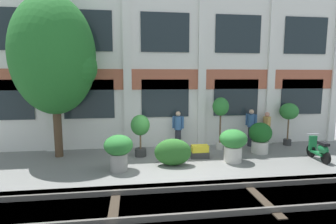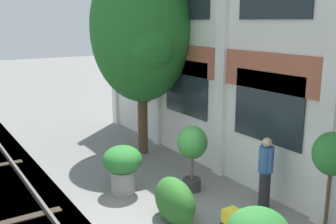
{
  "view_description": "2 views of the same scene",
  "coord_description": "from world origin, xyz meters",
  "px_view_note": "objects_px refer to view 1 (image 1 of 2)",
  "views": [
    {
      "loc": [
        -1.47,
        -9.0,
        3.2
      ],
      "look_at": [
        0.03,
        2.08,
        1.71
      ],
      "focal_mm": 28.0,
      "sensor_mm": 36.0,
      "label": 1
    },
    {
      "loc": [
        6.41,
        -4.2,
        4.28
      ],
      "look_at": [
        -1.39,
        0.82,
        2.11
      ],
      "focal_mm": 42.0,
      "sensor_mm": 36.0,
      "label": 2
    }
  ],
  "objects_px": {
    "potted_plant_terracotta_small": "(140,128)",
    "resident_watching_tracks": "(178,129)",
    "scooter_near_curb": "(319,150)",
    "resident_near_plants": "(267,127)",
    "potted_plant_stone_basin": "(260,136)",
    "potted_plant_square_trough": "(200,152)",
    "potted_plant_glazed_jar": "(119,149)",
    "potted_plant_tall_urn": "(289,113)",
    "topiary_hedge": "(173,152)",
    "potted_plant_ribbed_drum": "(233,143)",
    "resident_by_doorway": "(251,126)",
    "potted_plant_low_pan": "(221,110)",
    "broadleaf_tree": "(54,58)"
  },
  "relations": [
    {
      "from": "broadleaf_tree",
      "to": "potted_plant_ribbed_drum",
      "type": "bearing_deg",
      "value": -13.26
    },
    {
      "from": "potted_plant_square_trough",
      "to": "resident_near_plants",
      "type": "distance_m",
      "value": 3.99
    },
    {
      "from": "potted_plant_glazed_jar",
      "to": "resident_by_doorway",
      "type": "bearing_deg",
      "value": 22.51
    },
    {
      "from": "potted_plant_glazed_jar",
      "to": "scooter_near_curb",
      "type": "height_order",
      "value": "potted_plant_glazed_jar"
    },
    {
      "from": "potted_plant_terracotta_small",
      "to": "potted_plant_stone_basin",
      "type": "bearing_deg",
      "value": -2.42
    },
    {
      "from": "broadleaf_tree",
      "to": "potted_plant_stone_basin",
      "type": "height_order",
      "value": "broadleaf_tree"
    },
    {
      "from": "resident_by_doorway",
      "to": "resident_near_plants",
      "type": "height_order",
      "value": "resident_by_doorway"
    },
    {
      "from": "potted_plant_stone_basin",
      "to": "potted_plant_tall_urn",
      "type": "distance_m",
      "value": 2.31
    },
    {
      "from": "broadleaf_tree",
      "to": "scooter_near_curb",
      "type": "xyz_separation_m",
      "value": [
        10.09,
        -1.94,
        -3.5
      ]
    },
    {
      "from": "scooter_near_curb",
      "to": "resident_near_plants",
      "type": "relative_size",
      "value": 0.88
    },
    {
      "from": "potted_plant_terracotta_small",
      "to": "resident_near_plants",
      "type": "distance_m",
      "value": 6.05
    },
    {
      "from": "potted_plant_tall_urn",
      "to": "topiary_hedge",
      "type": "xyz_separation_m",
      "value": [
        -5.82,
        -2.11,
        -1.02
      ]
    },
    {
      "from": "broadleaf_tree",
      "to": "potted_plant_terracotta_small",
      "type": "xyz_separation_m",
      "value": [
        3.29,
        -0.41,
        -2.79
      ]
    },
    {
      "from": "potted_plant_glazed_jar",
      "to": "potted_plant_stone_basin",
      "type": "bearing_deg",
      "value": 13.08
    },
    {
      "from": "potted_plant_ribbed_drum",
      "to": "potted_plant_tall_urn",
      "type": "height_order",
      "value": "potted_plant_tall_urn"
    },
    {
      "from": "potted_plant_terracotta_small",
      "to": "resident_by_doorway",
      "type": "bearing_deg",
      "value": 9.82
    },
    {
      "from": "potted_plant_terracotta_small",
      "to": "resident_by_doorway",
      "type": "distance_m",
      "value": 5.22
    },
    {
      "from": "potted_plant_ribbed_drum",
      "to": "potted_plant_glazed_jar",
      "type": "bearing_deg",
      "value": -174.77
    },
    {
      "from": "potted_plant_terracotta_small",
      "to": "scooter_near_curb",
      "type": "xyz_separation_m",
      "value": [
        6.8,
        -1.53,
        -0.71
      ]
    },
    {
      "from": "potted_plant_low_pan",
      "to": "resident_by_doorway",
      "type": "bearing_deg",
      "value": 12.26
    },
    {
      "from": "potted_plant_tall_urn",
      "to": "topiary_hedge",
      "type": "bearing_deg",
      "value": -160.06
    },
    {
      "from": "potted_plant_stone_basin",
      "to": "scooter_near_curb",
      "type": "xyz_separation_m",
      "value": [
        1.76,
        -1.31,
        -0.29
      ]
    },
    {
      "from": "potted_plant_low_pan",
      "to": "potted_plant_terracotta_small",
      "type": "bearing_deg",
      "value": -171.3
    },
    {
      "from": "potted_plant_stone_basin",
      "to": "potted_plant_terracotta_small",
      "type": "bearing_deg",
      "value": 177.58
    },
    {
      "from": "potted_plant_tall_urn",
      "to": "scooter_near_curb",
      "type": "distance_m",
      "value": 2.59
    },
    {
      "from": "potted_plant_tall_urn",
      "to": "potted_plant_glazed_jar",
      "type": "xyz_separation_m",
      "value": [
        -7.74,
        -2.39,
        -0.76
      ]
    },
    {
      "from": "potted_plant_tall_urn",
      "to": "scooter_near_curb",
      "type": "xyz_separation_m",
      "value": [
        -0.15,
        -2.35,
        -1.08
      ]
    },
    {
      "from": "potted_plant_ribbed_drum",
      "to": "resident_by_doorway",
      "type": "relative_size",
      "value": 0.72
    },
    {
      "from": "potted_plant_terracotta_small",
      "to": "resident_watching_tracks",
      "type": "height_order",
      "value": "potted_plant_terracotta_small"
    },
    {
      "from": "resident_watching_tracks",
      "to": "potted_plant_low_pan",
      "type": "bearing_deg",
      "value": 102.06
    },
    {
      "from": "potted_plant_square_trough",
      "to": "topiary_hedge",
      "type": "distance_m",
      "value": 1.43
    },
    {
      "from": "scooter_near_curb",
      "to": "resident_watching_tracks",
      "type": "distance_m",
      "value": 5.65
    },
    {
      "from": "potted_plant_stone_basin",
      "to": "potted_plant_tall_urn",
      "type": "xyz_separation_m",
      "value": [
        1.91,
        1.03,
        0.79
      ]
    },
    {
      "from": "potted_plant_terracotta_small",
      "to": "potted_plant_tall_urn",
      "type": "distance_m",
      "value": 7.01
    },
    {
      "from": "potted_plant_ribbed_drum",
      "to": "resident_by_doorway",
      "type": "bearing_deg",
      "value": 51.0
    },
    {
      "from": "potted_plant_tall_urn",
      "to": "broadleaf_tree",
      "type": "bearing_deg",
      "value": -177.71
    },
    {
      "from": "potted_plant_stone_basin",
      "to": "potted_plant_square_trough",
      "type": "bearing_deg",
      "value": -172.63
    },
    {
      "from": "resident_watching_tracks",
      "to": "scooter_near_curb",
      "type": "bearing_deg",
      "value": 86.62
    },
    {
      "from": "potted_plant_terracotta_small",
      "to": "potted_plant_low_pan",
      "type": "relative_size",
      "value": 0.73
    },
    {
      "from": "resident_near_plants",
      "to": "potted_plant_low_pan",
      "type": "bearing_deg",
      "value": -152.95
    },
    {
      "from": "potted_plant_stone_basin",
      "to": "potted_plant_ribbed_drum",
      "type": "distance_m",
      "value": 1.85
    },
    {
      "from": "potted_plant_terracotta_small",
      "to": "potted_plant_ribbed_drum",
      "type": "relative_size",
      "value": 1.37
    },
    {
      "from": "potted_plant_square_trough",
      "to": "scooter_near_curb",
      "type": "bearing_deg",
      "value": -12.18
    },
    {
      "from": "broadleaf_tree",
      "to": "resident_watching_tracks",
      "type": "xyz_separation_m",
      "value": [
        4.98,
        0.44,
        -3.02
      ]
    },
    {
      "from": "potted_plant_low_pan",
      "to": "broadleaf_tree",
      "type": "bearing_deg",
      "value": -178.92
    },
    {
      "from": "potted_plant_tall_urn",
      "to": "resident_watching_tracks",
      "type": "distance_m",
      "value": 5.29
    },
    {
      "from": "potted_plant_stone_basin",
      "to": "resident_by_doorway",
      "type": "xyz_separation_m",
      "value": [
        0.09,
        1.1,
        0.2
      ]
    },
    {
      "from": "broadleaf_tree",
      "to": "topiary_hedge",
      "type": "distance_m",
      "value": 5.86
    },
    {
      "from": "potted_plant_glazed_jar",
      "to": "resident_near_plants",
      "type": "distance_m",
      "value": 7.22
    },
    {
      "from": "potted_plant_terracotta_small",
      "to": "potted_plant_glazed_jar",
      "type": "distance_m",
      "value": 1.8
    }
  ]
}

